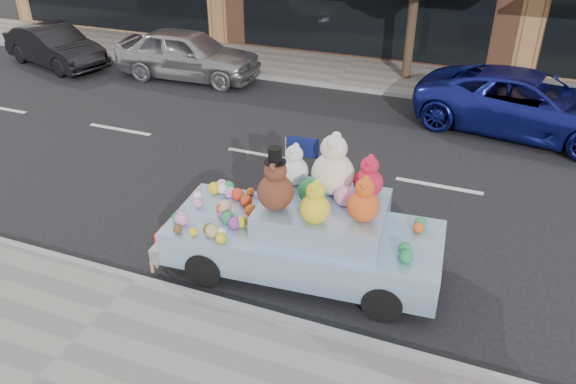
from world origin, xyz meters
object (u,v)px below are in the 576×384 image
at_px(car_blue, 528,104).
at_px(car_dark, 54,46).
at_px(art_car, 306,228).
at_px(car_silver, 188,54).

height_order(car_blue, car_dark, car_blue).
bearing_deg(car_dark, art_car, -105.99).
bearing_deg(car_silver, car_blue, -95.84).
bearing_deg(art_car, car_blue, 61.95).
distance_m(car_silver, art_car, 10.44).
bearing_deg(car_dark, car_blue, -73.72).
xyz_separation_m(car_blue, art_car, (-3.15, -7.34, 0.09)).
bearing_deg(car_blue, car_silver, 95.98).
relative_size(car_silver, art_car, 0.99).
bearing_deg(car_silver, art_car, -141.83).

